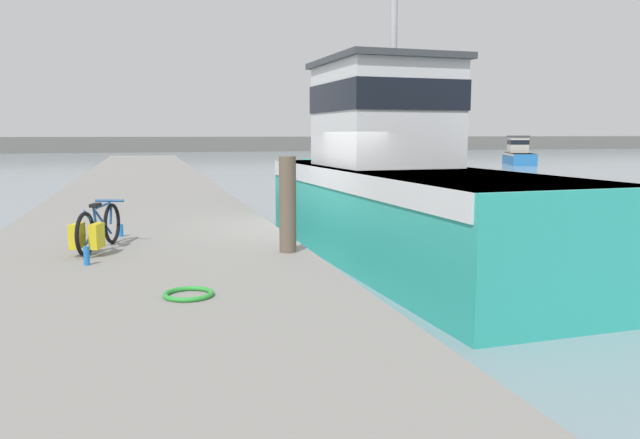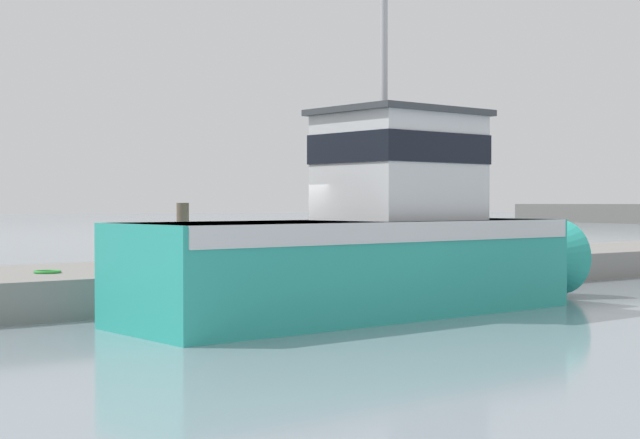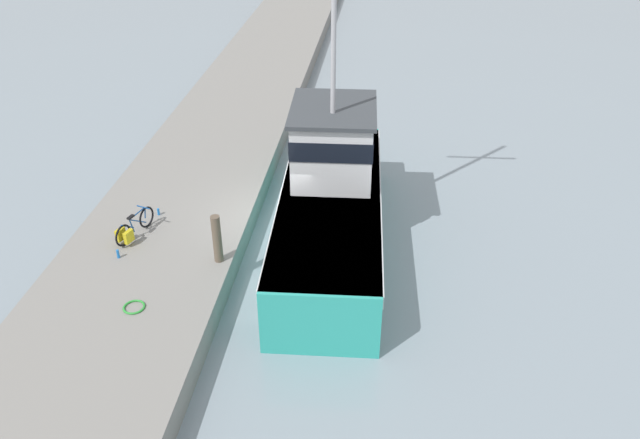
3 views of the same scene
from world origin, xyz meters
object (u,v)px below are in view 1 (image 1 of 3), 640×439
object	(u,v)px
fishing_boat_main	(395,185)
water_bottle_on_curb	(87,256)
bicycle_touring	(95,230)
boat_green_anchored	(518,154)
water_bottle_by_bike	(121,230)
mooring_post	(288,205)

from	to	relation	value
fishing_boat_main	water_bottle_on_curb	bearing A→B (deg)	-154.90
fishing_boat_main	bicycle_touring	world-z (taller)	fishing_boat_main
boat_green_anchored	water_bottle_by_bike	world-z (taller)	boat_green_anchored
water_bottle_by_bike	fishing_boat_main	bearing A→B (deg)	6.72
boat_green_anchored	water_bottle_by_bike	xyz separation A→B (m)	(-29.69, -33.74, 0.02)
fishing_boat_main	boat_green_anchored	size ratio (longest dim) A/B	1.63
fishing_boat_main	mooring_post	distance (m)	3.89
water_bottle_by_bike	water_bottle_on_curb	size ratio (longest dim) A/B	0.84
boat_green_anchored	mooring_post	world-z (taller)	boat_green_anchored
boat_green_anchored	mooring_post	size ratio (longest dim) A/B	4.99
mooring_post	fishing_boat_main	bearing A→B (deg)	44.20
fishing_boat_main	water_bottle_by_bike	distance (m)	5.25
boat_green_anchored	water_bottle_by_bike	size ratio (longest dim) A/B	33.37
mooring_post	water_bottle_on_curb	size ratio (longest dim) A/B	5.60
mooring_post	water_bottle_on_curb	world-z (taller)	mooring_post
bicycle_touring	fishing_boat_main	bearing A→B (deg)	36.52
fishing_boat_main	bicycle_touring	xyz separation A→B (m)	(-5.49, -1.93, -0.38)
fishing_boat_main	boat_green_anchored	xyz separation A→B (m)	(24.50, 33.13, -0.62)
water_bottle_on_curb	bicycle_touring	bearing A→B (deg)	87.14
bicycle_touring	mooring_post	xyz separation A→B (m)	(2.70, -0.78, 0.37)
bicycle_touring	water_bottle_by_bike	size ratio (longest dim) A/B	7.82
water_bottle_on_curb	boat_green_anchored	bearing A→B (deg)	50.17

